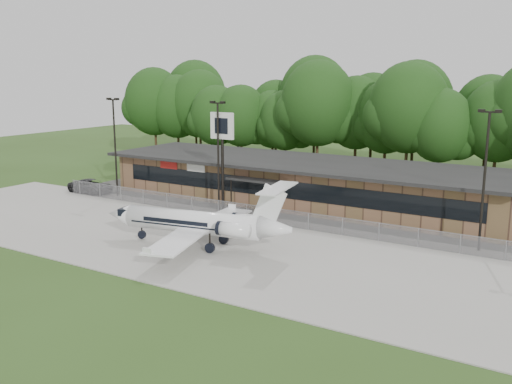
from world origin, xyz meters
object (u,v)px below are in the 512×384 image
Objects in this scene: suv at (91,186)px; pole_sign at (222,136)px; business_jet at (200,223)px; terminal at (303,182)px.

pole_sign reaches higher than suv.
terminal is at bearing 80.68° from business_jet.
pole_sign is at bearing -87.95° from suv.
pole_sign is at bearing 106.13° from business_jet.
business_jet reaches higher than terminal.
suv is at bearing -178.21° from pole_sign.
pole_sign reaches higher than terminal.
terminal is 17.23m from business_jet.
pole_sign is (16.93, 0.50, 6.30)m from suv.
business_jet is 2.86× the size of suv.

